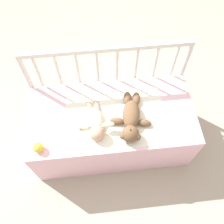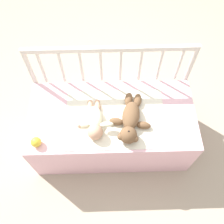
% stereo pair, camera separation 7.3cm
% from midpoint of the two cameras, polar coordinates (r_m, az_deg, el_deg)
% --- Properties ---
extents(ground_plane, '(12.00, 12.00, 0.00)m').
position_cam_midpoint_polar(ground_plane, '(2.37, -0.91, -6.41)').
color(ground_plane, tan).
extents(crib_mattress, '(1.30, 0.63, 0.49)m').
position_cam_midpoint_polar(crib_mattress, '(2.15, -1.01, -3.80)').
color(crib_mattress, '#EDB7C6').
rests_on(crib_mattress, ground_plane).
extents(crib_rail, '(1.30, 0.04, 0.86)m').
position_cam_midpoint_polar(crib_rail, '(2.02, -2.11, 9.48)').
color(crib_rail, beige).
rests_on(crib_rail, ground_plane).
extents(blanket, '(0.76, 0.52, 0.01)m').
position_cam_midpoint_polar(blanket, '(1.91, -0.23, -1.43)').
color(blanket, silver).
rests_on(blanket, crib_mattress).
extents(teddy_bear, '(0.32, 0.45, 0.13)m').
position_cam_midpoint_polar(teddy_bear, '(1.85, 3.22, -1.70)').
color(teddy_bear, brown).
rests_on(teddy_bear, crib_mattress).
extents(baby, '(0.28, 0.36, 0.11)m').
position_cam_midpoint_polar(baby, '(1.85, -4.93, -2.48)').
color(baby, '#EAEACC').
rests_on(baby, crib_mattress).
extents(toy_ball, '(0.07, 0.07, 0.07)m').
position_cam_midpoint_polar(toy_ball, '(1.86, -17.66, -7.77)').
color(toy_ball, yellow).
rests_on(toy_ball, crib_mattress).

